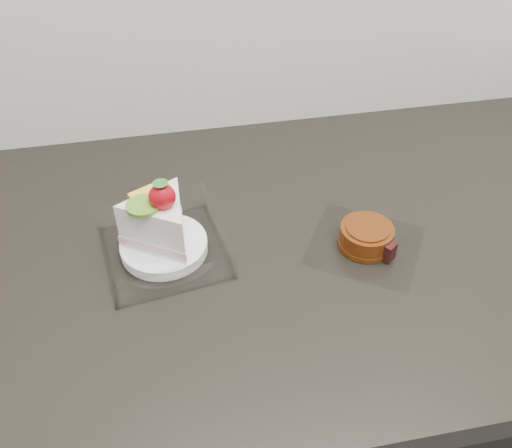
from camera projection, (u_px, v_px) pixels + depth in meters
counter at (353, 393)px, 1.13m from camera, size 2.04×0.64×0.90m
cake_tray at (162, 234)px, 0.77m from camera, size 0.18×0.18×0.13m
mooncake_wrap at (367, 239)px, 0.79m from camera, size 0.20×0.20×0.04m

